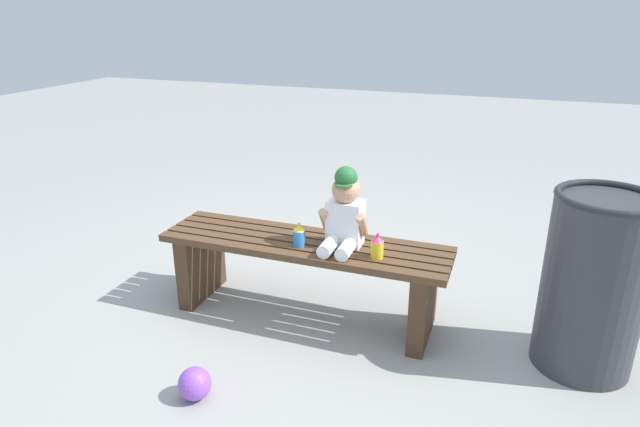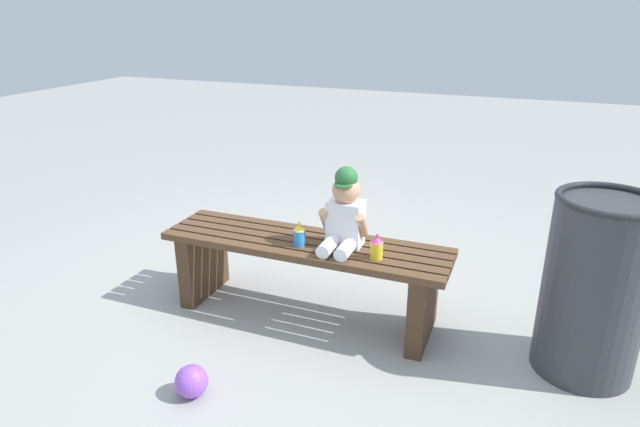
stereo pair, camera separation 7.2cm
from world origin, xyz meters
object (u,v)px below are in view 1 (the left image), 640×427
at_px(child_figure, 344,213).
at_px(sippy_cup_left, 300,235).
at_px(sippy_cup_right, 377,246).
at_px(trash_bin, 593,283).
at_px(park_bench, 304,266).
at_px(toy_ball, 195,384).

height_order(child_figure, sippy_cup_left, child_figure).
bearing_deg(sippy_cup_right, trash_bin, 6.44).
distance_m(park_bench, sippy_cup_right, 0.45).
bearing_deg(sippy_cup_right, sippy_cup_left, 180.00).
bearing_deg(sippy_cup_left, park_bench, 93.57).
bearing_deg(sippy_cup_left, child_figure, 20.46).
xyz_separation_m(park_bench, trash_bin, (1.34, 0.04, 0.13)).
distance_m(child_figure, sippy_cup_left, 0.25).
relative_size(sippy_cup_right, trash_bin, 0.15).
xyz_separation_m(child_figure, sippy_cup_left, (-0.20, -0.08, -0.12)).
bearing_deg(trash_bin, park_bench, -178.27).
distance_m(park_bench, trash_bin, 1.35).
bearing_deg(park_bench, toy_ball, -103.68).
height_order(park_bench, sippy_cup_left, sippy_cup_left).
distance_m(child_figure, sippy_cup_right, 0.24).
height_order(child_figure, sippy_cup_right, child_figure).
height_order(child_figure, trash_bin, child_figure).
relative_size(park_bench, trash_bin, 1.80).
bearing_deg(trash_bin, sippy_cup_right, -173.56).
bearing_deg(park_bench, trash_bin, 1.73).
height_order(park_bench, toy_ball, park_bench).
relative_size(park_bench, toy_ball, 10.54).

